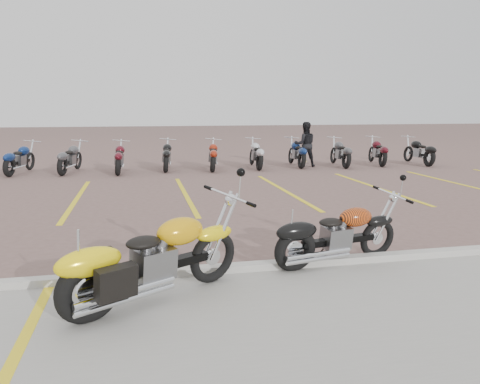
# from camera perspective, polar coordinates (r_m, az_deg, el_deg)

# --- Properties ---
(ground) EXTENTS (100.00, 100.00, 0.00)m
(ground) POSITION_cam_1_polar(r_m,az_deg,el_deg) (8.38, -3.98, -5.23)
(ground) COLOR #725651
(ground) RESTS_ON ground
(concrete_apron) EXTENTS (60.00, 5.00, 0.01)m
(concrete_apron) POSITION_cam_1_polar(r_m,az_deg,el_deg) (4.30, 5.25, -21.02)
(concrete_apron) COLOR #9E9B93
(concrete_apron) RESTS_ON ground
(curb) EXTENTS (60.00, 0.18, 0.12)m
(curb) POSITION_cam_1_polar(r_m,az_deg,el_deg) (6.48, -1.42, -9.35)
(curb) COLOR #ADAAA3
(curb) RESTS_ON ground
(parking_stripes) EXTENTS (38.00, 5.50, 0.01)m
(parking_stripes) POSITION_cam_1_polar(r_m,az_deg,el_deg) (12.26, -6.66, -0.30)
(parking_stripes) COLOR yellow
(parking_stripes) RESTS_ON ground
(yellow_cruiser) EXTENTS (2.12, 1.31, 0.97)m
(yellow_cruiser) POSITION_cam_1_polar(r_m,az_deg,el_deg) (5.52, -10.91, -8.45)
(yellow_cruiser) COLOR black
(yellow_cruiser) RESTS_ON ground
(flame_cruiser) EXTENTS (2.01, 0.54, 0.84)m
(flame_cruiser) POSITION_cam_1_polar(r_m,az_deg,el_deg) (6.84, 11.32, -5.38)
(flame_cruiser) COLOR black
(flame_cruiser) RESTS_ON ground
(person_b) EXTENTS (0.91, 0.76, 1.70)m
(person_b) POSITION_cam_1_polar(r_m,az_deg,el_deg) (18.04, 7.94, 5.77)
(person_b) COLOR black
(person_b) RESTS_ON ground
(bg_bike_row) EXTENTS (20.65, 2.06, 1.10)m
(bg_bike_row) POSITION_cam_1_polar(r_m,az_deg,el_deg) (16.92, -9.02, 4.43)
(bg_bike_row) COLOR black
(bg_bike_row) RESTS_ON ground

